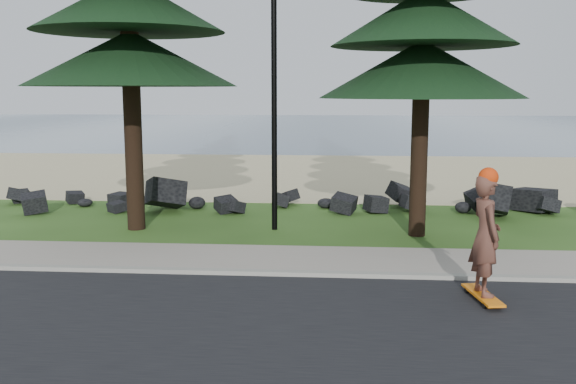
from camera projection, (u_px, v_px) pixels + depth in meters
name	position (u px, v px, depth m)	size (l,w,h in m)	color
ground	(259.00, 263.00, 13.04)	(160.00, 160.00, 0.00)	#274515
road	(219.00, 351.00, 8.61)	(160.00, 7.00, 0.02)	black
kerb	(253.00, 273.00, 12.15)	(160.00, 0.20, 0.10)	gray
sidewalk	(260.00, 258.00, 13.23)	(160.00, 2.00, 0.08)	gray
beach_sand	(300.00, 173.00, 27.32)	(160.00, 15.00, 0.01)	tan
ocean	(322.00, 126.00, 63.26)	(160.00, 58.00, 0.01)	#334D63
seawall_boulders	(283.00, 212.00, 18.56)	(60.00, 2.40, 1.10)	black
lamp_post	(274.00, 63.00, 15.55)	(0.25, 0.14, 8.14)	black
skateboarder	(486.00, 236.00, 10.48)	(0.59, 1.23, 2.23)	orange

